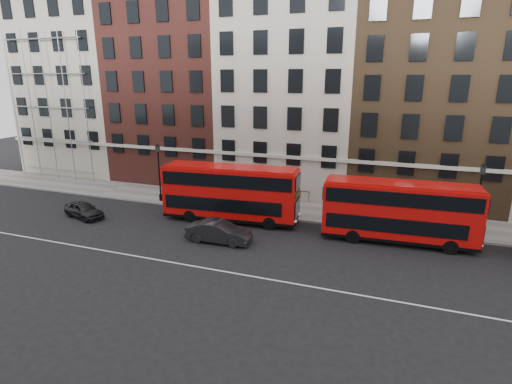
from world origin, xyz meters
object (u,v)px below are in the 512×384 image
(car_rear, at_px, (84,210))
(car_front, at_px, (219,232))
(bus_c, at_px, (398,211))
(bus_b, at_px, (230,192))

(car_rear, bearing_deg, car_front, -78.12)
(car_front, bearing_deg, car_rear, 83.87)
(bus_c, bearing_deg, car_rear, -175.11)
(bus_b, height_order, car_rear, bus_b)
(bus_b, relative_size, bus_c, 1.05)
(car_rear, bearing_deg, bus_c, -66.43)
(bus_c, distance_m, car_rear, 24.64)
(bus_b, height_order, bus_c, bus_b)
(bus_c, relative_size, car_rear, 2.65)
(bus_b, xyz_separation_m, bus_c, (12.66, 0.00, -0.10))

